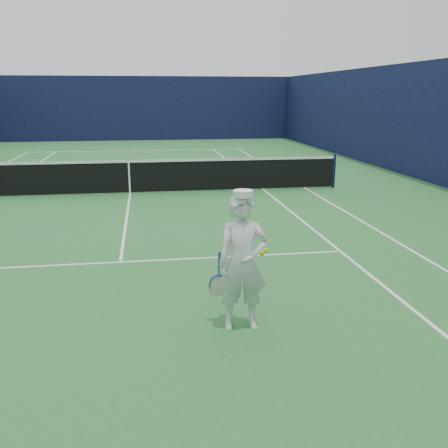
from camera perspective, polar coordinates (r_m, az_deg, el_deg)
The scene contains 5 objects.
ground at distance 15.29m, azimuth -10.68°, elevation 3.43°, with size 80.00×80.00×0.00m, color #296C30.
court_markings at distance 15.29m, azimuth -10.68°, elevation 3.45°, with size 11.03×23.83×0.01m.
windscreen_fence at distance 15.04m, azimuth -11.05°, elevation 10.93°, with size 20.12×36.12×4.00m.
tennis_net at distance 15.19m, azimuth -10.78°, elevation 5.49°, with size 12.88×0.09×1.07m.
tennis_player at distance 6.24m, azimuth 2.11°, elevation -4.42°, with size 0.76×0.49×1.79m.
Camera 1 is at (0.54, -15.00, 2.91)m, focal length 40.00 mm.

